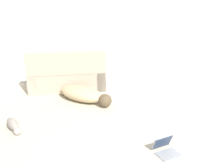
{
  "coord_description": "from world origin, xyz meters",
  "views": [
    {
      "loc": [
        -1.22,
        -1.41,
        1.98
      ],
      "look_at": [
        -0.48,
        2.46,
        0.62
      ],
      "focal_mm": 40.0,
      "sensor_mm": 36.0,
      "label": 1
    }
  ],
  "objects_px": {
    "dog": "(84,94)",
    "cat": "(13,125)",
    "couch": "(67,76)",
    "laptop_open": "(165,147)"
  },
  "relations": [
    {
      "from": "dog",
      "to": "cat",
      "type": "height_order",
      "value": "dog"
    },
    {
      "from": "couch",
      "to": "cat",
      "type": "bearing_deg",
      "value": 65.57
    },
    {
      "from": "dog",
      "to": "cat",
      "type": "distance_m",
      "value": 1.54
    },
    {
      "from": "laptop_open",
      "to": "dog",
      "type": "bearing_deg",
      "value": 98.82
    },
    {
      "from": "laptop_open",
      "to": "cat",
      "type": "bearing_deg",
      "value": 138.26
    },
    {
      "from": "couch",
      "to": "laptop_open",
      "type": "xyz_separation_m",
      "value": [
        1.23,
        -2.83,
        -0.21
      ]
    },
    {
      "from": "couch",
      "to": "dog",
      "type": "height_order",
      "value": "couch"
    },
    {
      "from": "cat",
      "to": "dog",
      "type": "bearing_deg",
      "value": 101.38
    },
    {
      "from": "cat",
      "to": "laptop_open",
      "type": "relative_size",
      "value": 1.39
    },
    {
      "from": "cat",
      "to": "laptop_open",
      "type": "bearing_deg",
      "value": 36.56
    }
  ]
}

